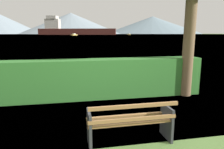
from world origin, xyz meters
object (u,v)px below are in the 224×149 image
object	(u,v)px
cargo_ship_large	(71,29)
fishing_boat_near	(74,35)
park_bench	(130,122)
sailboat_mid	(129,34)

from	to	relation	value
cargo_ship_large	fishing_boat_near	xyz separation A→B (m)	(2.15, -89.98, -6.10)
park_bench	cargo_ship_large	distance (m)	278.53
park_bench	fishing_boat_near	distance (m)	188.49
park_bench	fishing_boat_near	bearing A→B (deg)	89.47
fishing_boat_near	cargo_ship_large	bearing A→B (deg)	91.37
park_bench	fishing_boat_near	world-z (taller)	fishing_boat_near
cargo_ship_large	fishing_boat_near	distance (m)	90.21
park_bench	sailboat_mid	bearing A→B (deg)	74.38
park_bench	cargo_ship_large	size ratio (longest dim) A/B	0.02
cargo_ship_large	sailboat_mid	xyz separation A→B (m)	(70.10, -29.21, -6.09)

